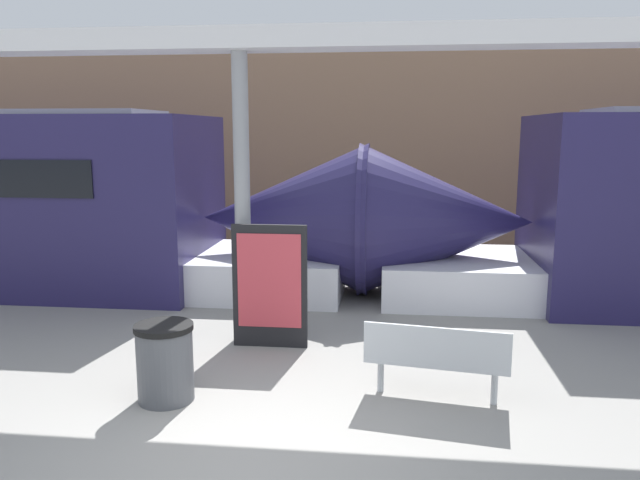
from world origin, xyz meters
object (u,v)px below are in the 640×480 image
object	(u,v)px
trash_bin	(165,362)
poster_board	(270,286)
bench_near	(436,356)
support_column_near	(242,200)

from	to	relation	value
trash_bin	poster_board	distance (m)	1.98
trash_bin	poster_board	world-z (taller)	poster_board
bench_near	poster_board	xyz separation A→B (m)	(-2.07, 1.47, 0.33)
poster_board	trash_bin	bearing A→B (deg)	-114.01
poster_board	bench_near	bearing A→B (deg)	-35.39
bench_near	trash_bin	bearing A→B (deg)	-164.78
bench_near	poster_board	world-z (taller)	poster_board
bench_near	support_column_near	bearing A→B (deg)	153.42
bench_near	trash_bin	distance (m)	2.88
trash_bin	poster_board	xyz separation A→B (m)	(0.79, 1.77, 0.41)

